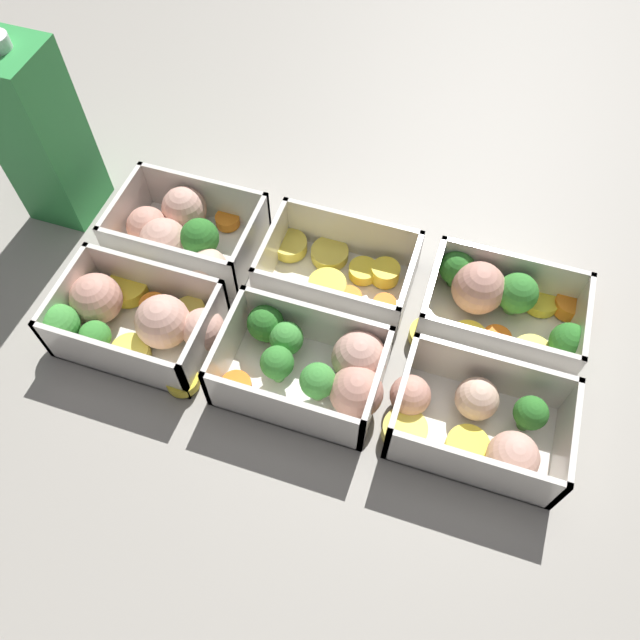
{
  "coord_description": "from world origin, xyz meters",
  "views": [
    {
      "loc": [
        0.1,
        -0.3,
        0.51
      ],
      "look_at": [
        0.0,
        0.0,
        0.02
      ],
      "focal_mm": 35.0,
      "sensor_mm": 36.0,
      "label": 1
    }
  ],
  "objects_px": {
    "container_near_right": "(476,423)",
    "container_far_right": "(500,307)",
    "container_near_left": "(136,320)",
    "container_near_center": "(319,367)",
    "container_far_center": "(335,275)",
    "container_far_left": "(180,234)",
    "juice_carton": "(41,136)"
  },
  "relations": [
    {
      "from": "container_near_right",
      "to": "container_far_right",
      "type": "bearing_deg",
      "value": 90.1
    },
    {
      "from": "container_near_left",
      "to": "container_near_center",
      "type": "xyz_separation_m",
      "value": [
        0.18,
        0.0,
        0.0
      ]
    },
    {
      "from": "container_near_left",
      "to": "container_far_center",
      "type": "xyz_separation_m",
      "value": [
        0.16,
        0.11,
        -0.01
      ]
    },
    {
      "from": "container_near_center",
      "to": "container_far_right",
      "type": "bearing_deg",
      "value": 38.89
    },
    {
      "from": "container_far_left",
      "to": "container_far_right",
      "type": "bearing_deg",
      "value": 2.35
    },
    {
      "from": "juice_carton",
      "to": "container_far_center",
      "type": "bearing_deg",
      "value": -3.01
    },
    {
      "from": "container_near_left",
      "to": "container_near_center",
      "type": "height_order",
      "value": "same"
    },
    {
      "from": "container_far_center",
      "to": "container_near_right",
      "type": "bearing_deg",
      "value": -35.46
    },
    {
      "from": "container_near_right",
      "to": "juice_carton",
      "type": "bearing_deg",
      "value": 164.41
    },
    {
      "from": "container_near_left",
      "to": "juice_carton",
      "type": "height_order",
      "value": "juice_carton"
    },
    {
      "from": "container_far_right",
      "to": "container_near_right",
      "type": "bearing_deg",
      "value": -89.9
    },
    {
      "from": "container_far_left",
      "to": "container_near_center",
      "type": "bearing_deg",
      "value": -29.19
    },
    {
      "from": "container_far_center",
      "to": "container_near_center",
      "type": "bearing_deg",
      "value": -80.23
    },
    {
      "from": "container_near_center",
      "to": "container_far_center",
      "type": "relative_size",
      "value": 1.02
    },
    {
      "from": "container_far_left",
      "to": "container_far_center",
      "type": "relative_size",
      "value": 0.94
    },
    {
      "from": "container_near_left",
      "to": "container_near_center",
      "type": "relative_size",
      "value": 1.05
    },
    {
      "from": "container_near_right",
      "to": "container_far_center",
      "type": "height_order",
      "value": "same"
    },
    {
      "from": "container_near_center",
      "to": "container_far_right",
      "type": "distance_m",
      "value": 0.18
    },
    {
      "from": "container_near_left",
      "to": "container_far_left",
      "type": "distance_m",
      "value": 0.11
    },
    {
      "from": "container_far_right",
      "to": "container_near_center",
      "type": "bearing_deg",
      "value": -141.11
    },
    {
      "from": "container_near_left",
      "to": "container_far_left",
      "type": "relative_size",
      "value": 1.14
    },
    {
      "from": "container_near_left",
      "to": "juice_carton",
      "type": "distance_m",
      "value": 0.21
    },
    {
      "from": "container_far_left",
      "to": "container_near_left",
      "type": "bearing_deg",
      "value": -87.68
    },
    {
      "from": "container_far_center",
      "to": "juice_carton",
      "type": "xyz_separation_m",
      "value": [
        -0.31,
        0.02,
        0.08
      ]
    },
    {
      "from": "container_near_center",
      "to": "container_far_right",
      "type": "height_order",
      "value": "same"
    },
    {
      "from": "container_far_right",
      "to": "juice_carton",
      "type": "height_order",
      "value": "juice_carton"
    },
    {
      "from": "container_far_left",
      "to": "juice_carton",
      "type": "distance_m",
      "value": 0.16
    },
    {
      "from": "container_near_right",
      "to": "container_far_center",
      "type": "bearing_deg",
      "value": 144.54
    },
    {
      "from": "container_far_right",
      "to": "juice_carton",
      "type": "bearing_deg",
      "value": 179.05
    },
    {
      "from": "container_near_right",
      "to": "juice_carton",
      "type": "relative_size",
      "value": 0.76
    },
    {
      "from": "container_near_left",
      "to": "container_far_right",
      "type": "distance_m",
      "value": 0.34
    },
    {
      "from": "juice_carton",
      "to": "container_near_left",
      "type": "bearing_deg",
      "value": -40.59
    }
  ]
}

